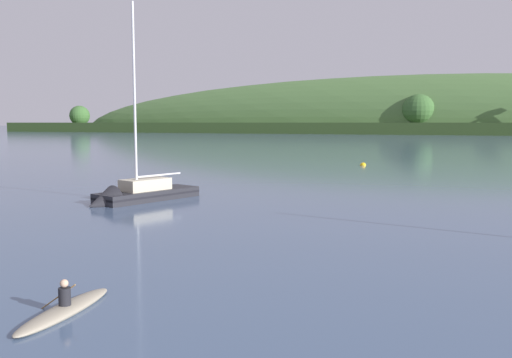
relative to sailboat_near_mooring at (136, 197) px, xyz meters
The scene contains 4 objects.
far_shoreline_hill 233.56m from the sailboat_near_mooring, 91.99° to the left, with size 468.74×69.36×54.61m.
sailboat_near_mooring is the anchor object (origin of this frame).
canoe_with_paddler 20.40m from the sailboat_near_mooring, 60.12° to the right, with size 1.54×3.89×1.02m.
mooring_buoy_off_fishing_boat 35.43m from the sailboat_near_mooring, 77.46° to the left, with size 0.69×0.69×0.77m.
Camera 1 is at (22.82, 3.80, 5.04)m, focal length 37.58 mm.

